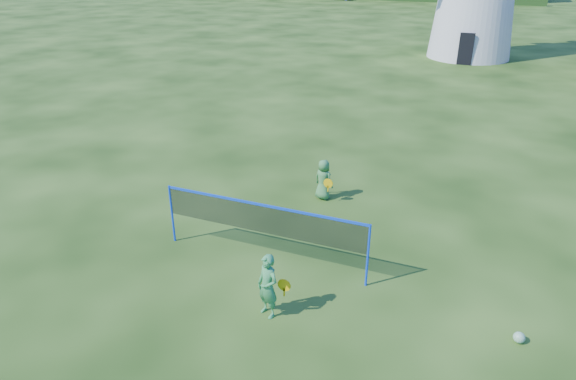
# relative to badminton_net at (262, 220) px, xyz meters

# --- Properties ---
(ground) EXTENTS (220.00, 220.00, 0.00)m
(ground) POSITION_rel_badminton_net_xyz_m (0.03, 0.48, -1.14)
(ground) COLOR black
(ground) RESTS_ON ground
(badminton_net) EXTENTS (5.05, 0.05, 1.55)m
(badminton_net) POSITION_rel_badminton_net_xyz_m (0.00, 0.00, 0.00)
(badminton_net) COLOR blue
(badminton_net) RESTS_ON ground
(player_girl) EXTENTS (0.72, 0.52, 1.40)m
(player_girl) POSITION_rel_badminton_net_xyz_m (0.91, -1.72, -0.44)
(player_girl) COLOR #3B944F
(player_girl) RESTS_ON ground
(player_boy) EXTENTS (0.70, 0.56, 1.22)m
(player_boy) POSITION_rel_badminton_net_xyz_m (0.22, 3.74, -0.53)
(player_boy) COLOR #428A45
(player_boy) RESTS_ON ground
(play_ball) EXTENTS (0.22, 0.22, 0.22)m
(play_ball) POSITION_rel_badminton_net_xyz_m (5.64, -0.64, -1.03)
(play_ball) COLOR green
(play_ball) RESTS_ON ground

